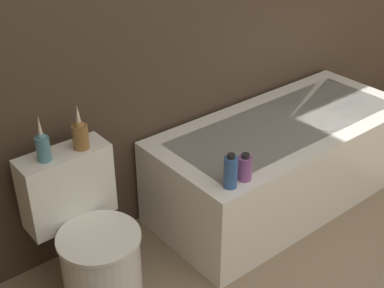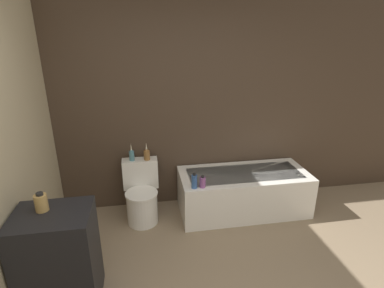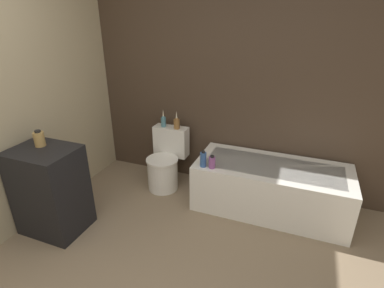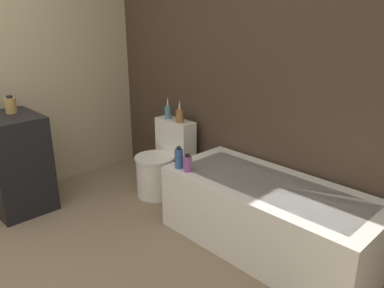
% 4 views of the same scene
% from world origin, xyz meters
% --- Properties ---
extents(bathtub, '(1.60, 0.71, 0.53)m').
position_xyz_m(bathtub, '(0.74, 1.88, 0.27)').
color(bathtub, white).
rests_on(bathtub, ground).
extents(toilet, '(0.43, 0.54, 0.71)m').
position_xyz_m(toilet, '(-0.53, 1.92, 0.31)').
color(toilet, white).
rests_on(toilet, ground).
extents(vase_gold, '(0.06, 0.06, 0.22)m').
position_xyz_m(vase_gold, '(-0.62, 2.08, 0.79)').
color(vase_gold, teal).
rests_on(vase_gold, toilet).
extents(vase_silver, '(0.07, 0.07, 0.22)m').
position_xyz_m(vase_silver, '(-0.44, 2.07, 0.79)').
color(vase_silver, olive).
rests_on(vase_silver, toilet).
extents(shampoo_bottle_tall, '(0.07, 0.07, 0.18)m').
position_xyz_m(shampoo_bottle_tall, '(0.06, 1.61, 0.61)').
color(shampoo_bottle_tall, '#335999').
rests_on(shampoo_bottle_tall, bathtub).
extents(shampoo_bottle_short, '(0.07, 0.07, 0.14)m').
position_xyz_m(shampoo_bottle_short, '(0.15, 1.61, 0.59)').
color(shampoo_bottle_short, '#8C4C8C').
rests_on(shampoo_bottle_short, bathtub).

